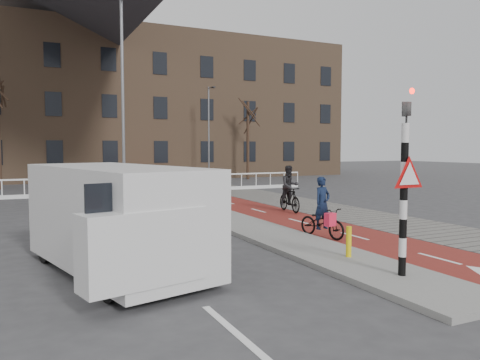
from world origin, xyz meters
name	(u,v)px	position (x,y,z in m)	size (l,w,h in m)	color
ground	(358,256)	(0.00, 0.00, 0.00)	(120.00, 120.00, 0.00)	#38383A
bike_lane	(238,205)	(1.50, 10.00, 0.01)	(2.50, 60.00, 0.01)	maroon
sidewalk	(292,202)	(4.30, 10.00, 0.01)	(3.00, 60.00, 0.01)	slate
curb_island	(255,229)	(-0.70, 4.00, 0.06)	(1.80, 16.00, 0.12)	gray
traffic_signal	(405,177)	(-0.60, -2.02, 1.99)	(0.80, 0.80, 3.68)	black
bollard	(349,242)	(-0.56, -0.35, 0.46)	(0.12, 0.12, 0.68)	yellow
cyclist_near	(322,217)	(0.55, 2.24, 0.58)	(0.90, 1.70, 1.72)	black
cyclist_far	(290,193)	(2.45, 7.16, 0.77)	(0.81, 1.71, 1.83)	black
van	(116,217)	(-5.39, 1.01, 1.14)	(3.18, 5.38, 2.17)	silver
railing	(67,191)	(-5.00, 17.00, 0.31)	(28.00, 0.10, 0.99)	silver
townhouse_row	(74,83)	(-3.00, 32.00, 7.81)	(46.00, 10.00, 15.90)	#7F6047
tree_right	(248,141)	(9.35, 24.99, 3.09)	(0.23, 0.23, 6.18)	black
streetlight_near	(123,105)	(-3.30, 10.69, 4.25)	(0.12, 0.12, 8.49)	slate
streetlight_right	(209,134)	(5.84, 24.58, 3.55)	(0.12, 0.12, 7.10)	slate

